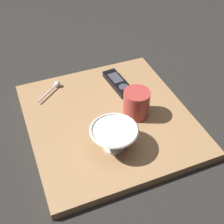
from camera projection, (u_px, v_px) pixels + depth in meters
ground_plane at (109, 122)px, 1.06m from camera, size 6.00×6.00×0.00m
table at (109, 119)px, 1.05m from camera, size 0.57×0.53×0.03m
cereal_bowl at (114, 137)px, 0.91m from camera, size 0.15×0.15×0.08m
coffee_mug at (136, 104)px, 1.01m from camera, size 0.09×0.09×0.10m
teaspoon at (55, 86)px, 1.14m from camera, size 0.09×0.10×0.02m
tv_remote_near at (118, 83)px, 1.15m from camera, size 0.16×0.07×0.02m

